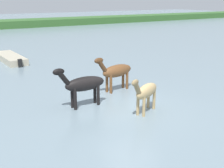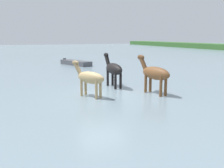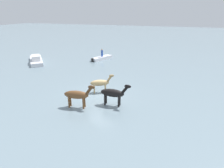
{
  "view_description": "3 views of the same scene",
  "coord_description": "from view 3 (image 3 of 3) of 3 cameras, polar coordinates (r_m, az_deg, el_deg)",
  "views": [
    {
      "loc": [
        -7.39,
        -10.36,
        4.94
      ],
      "look_at": [
        -0.62,
        0.53,
        1.14
      ],
      "focal_mm": 47.02,
      "sensor_mm": 36.0,
      "label": 1
    },
    {
      "loc": [
        12.88,
        -4.63,
        3.02
      ],
      "look_at": [
        0.75,
        0.27,
        0.66
      ],
      "focal_mm": 42.67,
      "sensor_mm": 36.0,
      "label": 2
    },
    {
      "loc": [
        -6.11,
        14.47,
        7.36
      ],
      "look_at": [
        -0.93,
        -0.52,
        1.11
      ],
      "focal_mm": 29.95,
      "sensor_mm": 36.0,
      "label": 3
    }
  ],
  "objects": [
    {
      "name": "ground_plane",
      "position": [
        17.35,
        -3.46,
        -3.64
      ],
      "size": [
        172.65,
        172.65,
        0.0
      ],
      "primitive_type": "plane",
      "color": "gray"
    },
    {
      "name": "horse_dark_mare",
      "position": [
        17.73,
        -3.52,
        0.35
      ],
      "size": [
        2.19,
        1.34,
        1.77
      ],
      "rotation": [
        0.0,
        0.0,
        3.6
      ],
      "color": "tan",
      "rests_on": "ground_plane"
    },
    {
      "name": "horse_mid_herd",
      "position": [
        15.21,
        0.41,
        -2.82
      ],
      "size": [
        2.55,
        0.61,
        1.99
      ],
      "rotation": [
        0.0,
        0.0,
        3.15
      ],
      "color": "black",
      "rests_on": "ground_plane"
    },
    {
      "name": "horse_dun_straggler",
      "position": [
        15.15,
        -10.52,
        -3.3
      ],
      "size": [
        2.59,
        0.93,
        2.0
      ],
      "rotation": [
        0.0,
        0.0,
        3.31
      ],
      "color": "brown",
      "rests_on": "ground_plane"
    },
    {
      "name": "boat_dinghy_port",
      "position": [
        30.43,
        -3.17,
        7.78
      ],
      "size": [
        2.49,
        4.09,
        0.72
      ],
      "rotation": [
        0.0,
        0.0,
        4.32
      ],
      "color": "silver",
      "rests_on": "ground_plane"
    },
    {
      "name": "boat_tender_starboard",
      "position": [
        30.73,
        -22.13,
        6.69
      ],
      "size": [
        5.15,
        5.43,
        1.38
      ],
      "rotation": [
        0.0,
        0.0,
        2.31
      ],
      "color": "silver",
      "rests_on": "ground_plane"
    },
    {
      "name": "person_boatman_standing",
      "position": [
        30.07,
        -3.08,
        9.48
      ],
      "size": [
        0.32,
        0.32,
        1.19
      ],
      "color": "#2D51B2",
      "rests_on": "boat_dinghy_port"
    }
  ]
}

